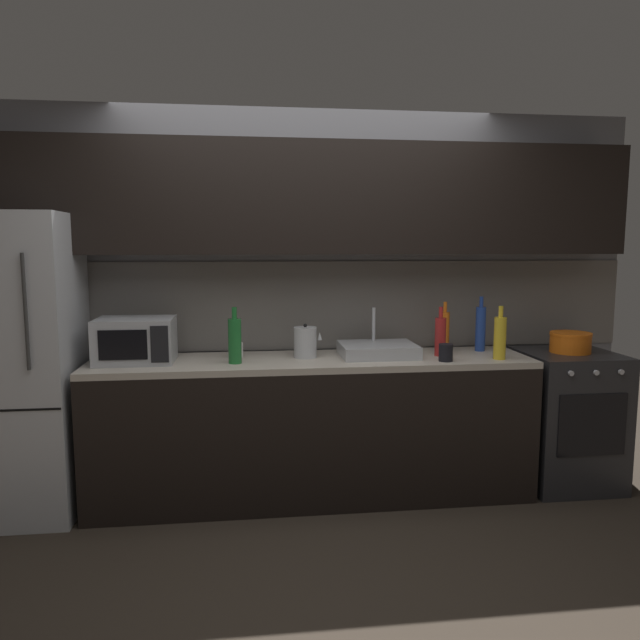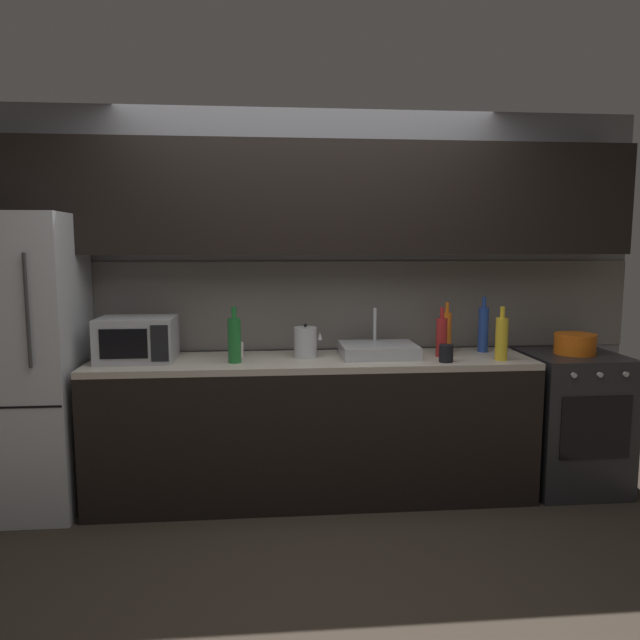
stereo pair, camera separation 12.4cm
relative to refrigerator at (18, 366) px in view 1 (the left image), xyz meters
name	(u,v)px [view 1 (the left image)]	position (x,y,z in m)	size (l,w,h in m)	color
ground_plane	(333,570)	(1.76, -0.90, -0.90)	(10.00, 10.00, 0.00)	#2D261E
back_wall	(308,254)	(1.76, 0.30, 0.65)	(4.50, 0.44, 2.50)	slate
counter_run	(313,428)	(1.76, 0.00, -0.45)	(2.76, 0.60, 0.90)	black
refrigerator	(18,366)	(0.00, 0.00, 0.00)	(0.68, 0.69, 1.79)	#B7BABF
oven_range	(566,418)	(3.48, 0.00, -0.45)	(0.60, 0.62, 0.90)	#232326
microwave	(136,340)	(0.68, 0.02, 0.14)	(0.46, 0.35, 0.27)	#A8AAAF
sink_basin	(378,350)	(2.19, 0.03, 0.04)	(0.48, 0.38, 0.30)	#ADAFB5
kettle	(305,342)	(1.72, 0.04, 0.10)	(0.18, 0.14, 0.22)	#B7BABF
wine_bottle_orange	(445,331)	(2.66, 0.14, 0.14)	(0.06, 0.06, 0.33)	orange
wine_bottle_yellow	(500,337)	(2.92, -0.16, 0.14)	(0.08, 0.08, 0.33)	gold
wine_bottle_green	(235,340)	(1.28, -0.09, 0.15)	(0.08, 0.08, 0.34)	#1E6B2D
wine_bottle_blue	(480,328)	(2.91, 0.13, 0.16)	(0.07, 0.07, 0.37)	#234299
wine_bottle_red	(440,336)	(2.59, -0.01, 0.13)	(0.07, 0.07, 0.32)	#A82323
mug_dark	(446,353)	(2.56, -0.19, 0.06)	(0.09, 0.09, 0.11)	black
mug_white	(236,350)	(1.28, 0.10, 0.05)	(0.08, 0.08, 0.10)	silver
cooking_pot	(570,342)	(3.48, 0.00, 0.07)	(0.27, 0.27, 0.13)	orange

